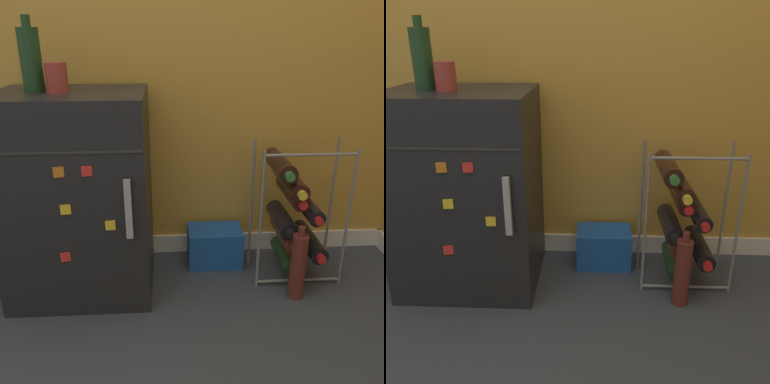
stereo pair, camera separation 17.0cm
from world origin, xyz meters
TOP-DOWN VIEW (x-y plane):
  - ground_plane at (0.00, 0.00)m, footprint 14.00×14.00m
  - mini_fridge at (-0.41, 0.34)m, footprint 0.57×0.49m
  - wine_rack at (0.49, 0.36)m, footprint 0.38×0.32m
  - soda_box at (0.17, 0.48)m, footprint 0.25×0.17m
  - fridge_top_cup at (-0.44, 0.30)m, footprint 0.08×0.08m
  - fridge_top_bottle at (-0.53, 0.33)m, footprint 0.08×0.08m
  - loose_bottle_floor at (0.48, 0.18)m, footprint 0.07×0.07m

SIDE VIEW (x-z plane):
  - ground_plane at x=0.00m, z-range 0.00..0.00m
  - soda_box at x=0.17m, z-range 0.00..0.18m
  - loose_bottle_floor at x=0.48m, z-range -0.02..0.31m
  - wine_rack at x=0.49m, z-range 0.00..0.62m
  - mini_fridge at x=-0.41m, z-range 0.00..0.84m
  - fridge_top_cup at x=-0.44m, z-range 0.84..0.94m
  - fridge_top_bottle at x=-0.53m, z-range 0.82..1.08m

